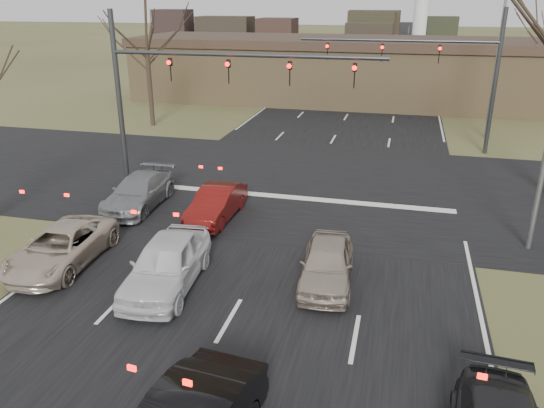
{
  "coord_description": "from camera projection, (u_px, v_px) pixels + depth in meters",
  "views": [
    {
      "loc": [
        4.23,
        -8.94,
        8.4
      ],
      "look_at": [
        0.23,
        7.05,
        2.0
      ],
      "focal_mm": 35.0,
      "sensor_mm": 36.0,
      "label": 1
    }
  ],
  "objects": [
    {
      "name": "streetlight_right_far",
      "position": [
        496.0,
        48.0,
        32.36
      ],
      "size": [
        2.34,
        0.25,
        10.0
      ],
      "color": "gray",
      "rests_on": "ground"
    },
    {
      "name": "mast_arm_near",
      "position": [
        184.0,
        80.0,
        23.19
      ],
      "size": [
        12.12,
        0.24,
        8.0
      ],
      "color": "#383A3D",
      "rests_on": "ground"
    },
    {
      "name": "car_silver_ahead",
      "position": [
        327.0,
        263.0,
        16.55
      ],
      "size": [
        1.88,
        4.08,
        1.36
      ],
      "primitive_type": "imported",
      "rotation": [
        0.0,
        0.0,
        0.07
      ],
      "color": "#B0A08E",
      "rests_on": "ground"
    },
    {
      "name": "car_red_ahead",
      "position": [
        216.0,
        204.0,
        21.41
      ],
      "size": [
        1.49,
        4.03,
        1.32
      ],
      "primitive_type": "imported",
      "rotation": [
        0.0,
        0.0,
        -0.02
      ],
      "color": "#5B0F0D",
      "rests_on": "ground"
    },
    {
      "name": "car_silver_suv",
      "position": [
        61.0,
        247.0,
        17.71
      ],
      "size": [
        2.38,
        4.77,
        1.3
      ],
      "primitive_type": "imported",
      "rotation": [
        0.0,
        0.0,
        0.05
      ],
      "color": "beige",
      "rests_on": "ground"
    },
    {
      "name": "road_cross",
      "position": [
        307.0,
        184.0,
        25.64
      ],
      "size": [
        200.0,
        14.0,
        0.02
      ],
      "primitive_type": "cube",
      "color": "black",
      "rests_on": "ground"
    },
    {
      "name": "car_grey_ahead",
      "position": [
        139.0,
        192.0,
        22.68
      ],
      "size": [
        2.06,
        4.71,
        1.35
      ],
      "primitive_type": "imported",
      "rotation": [
        0.0,
        0.0,
        0.04
      ],
      "color": "gray",
      "rests_on": "ground"
    },
    {
      "name": "road_main",
      "position": [
        373.0,
        70.0,
        66.33
      ],
      "size": [
        14.0,
        300.0,
        0.02
      ],
      "primitive_type": "cube",
      "color": "black",
      "rests_on": "ground"
    },
    {
      "name": "building",
      "position": [
        381.0,
        71.0,
        45.02
      ],
      "size": [
        42.4,
        10.4,
        5.3
      ],
      "color": "olive",
      "rests_on": "ground"
    },
    {
      "name": "mast_arm_far",
      "position": [
        444.0,
        63.0,
        29.66
      ],
      "size": [
        11.12,
        0.24,
        8.0
      ],
      "color": "#383A3D",
      "rests_on": "ground"
    },
    {
      "name": "car_white_sedan",
      "position": [
        166.0,
        263.0,
        16.31
      ],
      "size": [
        2.25,
        4.78,
        1.58
      ],
      "primitive_type": "imported",
      "rotation": [
        0.0,
        0.0,
        0.08
      ],
      "color": "silver",
      "rests_on": "ground"
    },
    {
      "name": "ground",
      "position": [
        187.0,
        393.0,
        12.09
      ],
      "size": [
        360.0,
        360.0,
        0.0
      ],
      "primitive_type": "plane",
      "color": "#4B4A28",
      "rests_on": "ground"
    },
    {
      "name": "tree_left_far",
      "position": [
        144.0,
        16.0,
        34.97
      ],
      "size": [
        5.7,
        5.7,
        9.5
      ],
      "color": "black",
      "rests_on": "ground"
    }
  ]
}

